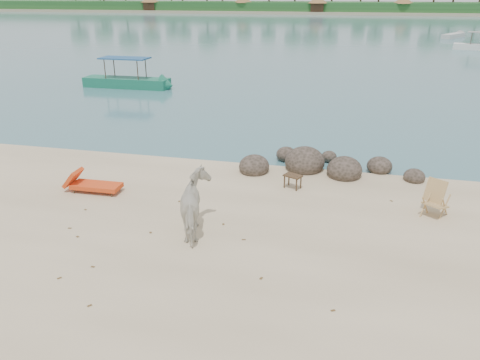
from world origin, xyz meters
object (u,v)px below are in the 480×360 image
(deck_chair, at_px, (436,201))
(lounge_chair, at_px, (96,184))
(boulders, at_px, (317,166))
(boat_near, at_px, (125,63))
(cow, at_px, (197,206))
(side_table, at_px, (293,183))

(deck_chair, bearing_deg, lounge_chair, -140.50)
(boulders, relative_size, boat_near, 0.97)
(cow, distance_m, boat_near, 21.43)
(boulders, xyz_separation_m, boat_near, (-13.61, 13.06, 1.37))
(cow, bearing_deg, boat_near, -78.87)
(side_table, height_order, boat_near, boat_near)
(lounge_chair, bearing_deg, deck_chair, 2.60)
(cow, height_order, lounge_chair, cow)
(cow, bearing_deg, side_table, -139.61)
(lounge_chair, height_order, deck_chair, deck_chair)
(boulders, distance_m, side_table, 1.92)
(side_table, bearing_deg, cow, -95.61)
(cow, height_order, boat_near, boat_near)
(boulders, relative_size, deck_chair, 6.42)
(lounge_chair, distance_m, boat_near, 18.03)
(lounge_chair, bearing_deg, cow, -25.95)
(side_table, xyz_separation_m, lounge_chair, (-5.99, -1.69, 0.07))
(side_table, relative_size, boat_near, 0.09)
(side_table, bearing_deg, deck_chair, 9.94)
(boulders, height_order, deck_chair, deck_chair)
(deck_chair, bearing_deg, boulders, 176.57)
(lounge_chair, bearing_deg, boulders, 27.02)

